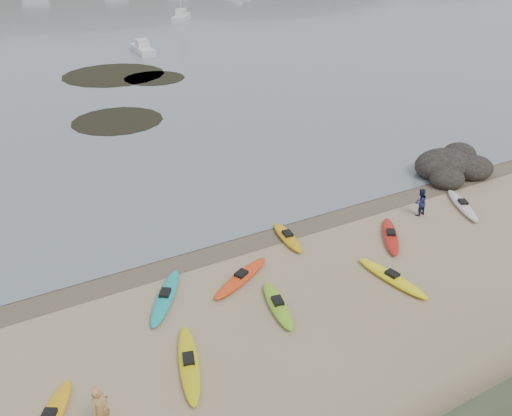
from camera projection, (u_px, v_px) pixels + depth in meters
ground at (256, 234)px, 25.47m from camera, size 600.00×600.00×0.00m
wet_sand at (259, 236)px, 25.23m from camera, size 60.00×60.00×0.00m
kayaks at (293, 280)px, 21.73m from camera, size 24.82×8.93×0.34m
person_west at (101, 409)px, 14.94m from camera, size 0.74×0.64×1.72m
person_east at (420, 202)px, 26.86m from camera, size 0.79×0.64×1.55m
rock_cluster at (452, 170)px, 31.88m from camera, size 5.49×4.07×1.96m
kelp_mats at (123, 85)px, 51.27m from camera, size 14.22×25.10×0.04m
moored_boats at (27, 25)px, 83.52m from camera, size 94.21×63.87×1.27m
far_hills at (109, 21)px, 199.25m from camera, size 550.00×135.00×80.00m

